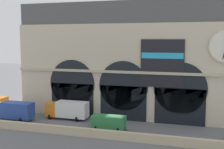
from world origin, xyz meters
The scene contains 6 objects.
ground_plane centered at (0.00, 0.00, 0.00)m, with size 200.00×200.00×0.00m, color slate.
quay_parapet_wall centered at (0.00, -4.88, 0.61)m, with size 90.00×0.70×1.22m, color #BCAD8C.
station_building centered at (0.05, 7.16, 9.85)m, with size 39.77×4.74×20.36m.
box_truck_west centered at (-18.24, -0.33, 1.70)m, with size 7.50×2.91×3.12m.
box_truck_midwest centered at (-9.47, 2.89, 1.70)m, with size 7.50×2.91×3.12m.
van_center centered at (-0.80, -0.87, 1.25)m, with size 5.20×2.48×2.20m.
Camera 1 is at (12.13, -42.42, 13.88)m, focal length 46.68 mm.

